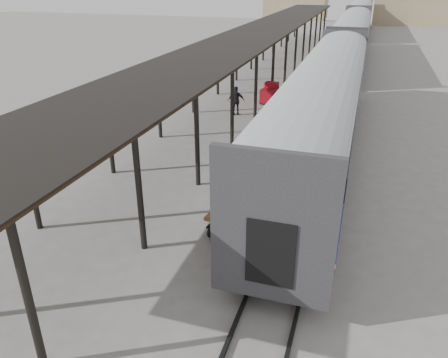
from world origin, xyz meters
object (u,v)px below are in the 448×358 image
object	(u,v)px
luggage_tug	(270,94)
porter	(232,193)
pedestrian	(236,101)
baggage_cart	(236,211)

from	to	relation	value
luggage_tug	porter	world-z (taller)	porter
luggage_tug	porter	size ratio (longest dim) A/B	0.98
porter	pedestrian	distance (m)	14.38
porter	pedestrian	world-z (taller)	porter
porter	pedestrian	bearing A→B (deg)	31.63
luggage_tug	pedestrian	distance (m)	3.81
luggage_tug	porter	bearing A→B (deg)	-75.56
baggage_cart	porter	size ratio (longest dim) A/B	1.54
baggage_cart	luggage_tug	size ratio (longest dim) A/B	1.57
luggage_tug	pedestrian	world-z (taller)	pedestrian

